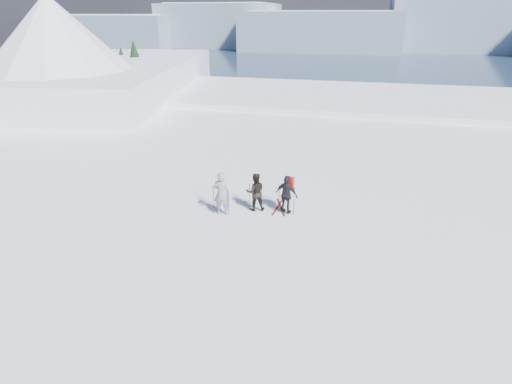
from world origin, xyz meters
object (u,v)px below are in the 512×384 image
(skier_dark, at_px, (255,192))
(skis_loose, at_px, (279,207))
(skier_pack, at_px, (287,195))
(skier_grey, at_px, (222,193))

(skier_dark, xyz_separation_m, skis_loose, (0.99, 0.47, -0.84))
(skier_dark, distance_m, skis_loose, 1.38)
(skis_loose, bearing_deg, skier_pack, -50.19)
(skier_pack, bearing_deg, skier_grey, 32.19)
(skier_grey, distance_m, skier_dark, 1.49)
(skier_dark, bearing_deg, skis_loose, -173.62)
(skier_pack, distance_m, skis_loose, 1.04)
(skier_pack, relative_size, skis_loose, 1.02)
(skier_grey, xyz_separation_m, skier_pack, (2.67, 0.73, -0.09))
(skis_loose, bearing_deg, skier_dark, -154.59)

